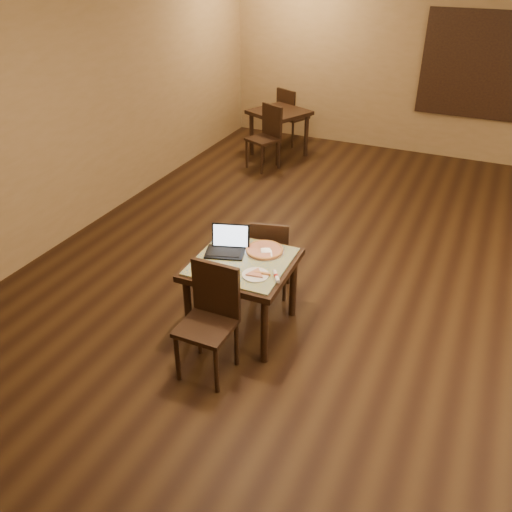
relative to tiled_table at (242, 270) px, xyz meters
The scene contains 17 objects.
ground 1.56m from the tiled_table, 33.08° to the left, with size 10.00×10.00×0.00m, color black.
wall_back 5.95m from the tiled_table, 78.43° to the left, with size 8.00×0.02×3.00m, color olive.
wall_left 3.04m from the tiled_table, 164.74° to the left, with size 0.02×10.00×3.00m, color olive.
mural 6.04m from the tiled_table, 73.65° to the left, with size 2.34×0.05×1.64m.
tiled_table is the anchor object (origin of this frame).
chair_main_near 0.62m from the tiled_table, 90.02° to the right, with size 0.44×0.44×1.01m.
chair_main_far 0.64m from the tiled_table, 88.19° to the left, with size 0.47×0.47×0.90m.
laptop 0.28m from the tiled_table, 151.80° to the left, with size 0.42×0.38×0.25m.
plate 0.30m from the tiled_table, 39.29° to the right, with size 0.24×0.24×0.01m, color white.
pizza_slice 0.31m from the tiled_table, 39.29° to the right, with size 0.18×0.18×0.02m, color #D2B98C, non-canonical shape.
pizza_pan 0.29m from the tiled_table, 63.43° to the left, with size 0.38×0.38×0.01m, color silver.
pizza_whole 0.29m from the tiled_table, 63.43° to the left, with size 0.35×0.35×0.02m.
spatula 0.29m from the tiled_table, 57.53° to the left, with size 0.09×0.22×0.01m, color silver.
napkin_roll 0.44m from the tiled_table, 19.29° to the right, with size 0.12×0.16×0.04m.
other_table_b 4.86m from the tiled_table, 108.43° to the left, with size 1.10×1.10×0.78m.
other_table_b_chair_near 4.28m from the tiled_table, 110.48° to the left, with size 0.58×0.58×1.01m.
other_table_b_chair_far 5.44m from the tiled_table, 106.80° to the left, with size 0.58×0.58×1.01m.
Camera 1 is at (0.70, -4.57, 3.34)m, focal length 38.00 mm.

